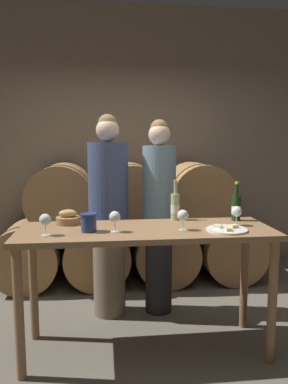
# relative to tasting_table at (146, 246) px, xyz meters

# --- Properties ---
(ground_plane) EXTENTS (10.00, 10.00, 0.00)m
(ground_plane) POSITION_rel_tasting_table_xyz_m (0.00, 0.00, -0.81)
(ground_plane) COLOR #665E51
(stone_wall_back) EXTENTS (10.00, 0.12, 3.20)m
(stone_wall_back) POSITION_rel_tasting_table_xyz_m (0.00, 2.11, 0.79)
(stone_wall_back) COLOR gray
(stone_wall_back) RESTS_ON ground_plane
(barrel_stack) EXTENTS (2.95, 0.92, 1.34)m
(barrel_stack) POSITION_rel_tasting_table_xyz_m (-0.00, 1.52, -0.19)
(barrel_stack) COLOR #9E7042
(barrel_stack) RESTS_ON ground_plane
(tasting_table) EXTENTS (1.84, 0.64, 0.94)m
(tasting_table) POSITION_rel_tasting_table_xyz_m (0.00, 0.00, 0.00)
(tasting_table) COLOR olive
(tasting_table) RESTS_ON ground_plane
(person_left) EXTENTS (0.35, 0.35, 1.80)m
(person_left) POSITION_rel_tasting_table_xyz_m (-0.26, 0.65, 0.11)
(person_left) COLOR #756651
(person_left) RESTS_ON ground_plane
(person_right) EXTENTS (0.30, 0.30, 1.76)m
(person_right) POSITION_rel_tasting_table_xyz_m (0.19, 0.65, 0.11)
(person_right) COLOR #232326
(person_right) RESTS_ON ground_plane
(wine_bottle_red) EXTENTS (0.07, 0.07, 0.31)m
(wine_bottle_red) POSITION_rel_tasting_table_xyz_m (0.75, 0.20, 0.24)
(wine_bottle_red) COLOR #193819
(wine_bottle_red) RESTS_ON tasting_table
(wine_bottle_white) EXTENTS (0.07, 0.07, 0.32)m
(wine_bottle_white) POSITION_rel_tasting_table_xyz_m (0.27, 0.28, 0.24)
(wine_bottle_white) COLOR #ADBC7F
(wine_bottle_white) RESTS_ON tasting_table
(blue_crock) EXTENTS (0.12, 0.12, 0.13)m
(blue_crock) POSITION_rel_tasting_table_xyz_m (-0.41, -0.05, 0.20)
(blue_crock) COLOR navy
(blue_crock) RESTS_ON tasting_table
(bread_basket) EXTENTS (0.18, 0.18, 0.11)m
(bread_basket) POSITION_rel_tasting_table_xyz_m (-0.57, 0.22, 0.17)
(bread_basket) COLOR olive
(bread_basket) RESTS_ON tasting_table
(cheese_plate) EXTENTS (0.29, 0.29, 0.04)m
(cheese_plate) POSITION_rel_tasting_table_xyz_m (0.56, -0.13, 0.14)
(cheese_plate) COLOR white
(cheese_plate) RESTS_ON tasting_table
(wine_glass_far_left) EXTENTS (0.08, 0.08, 0.15)m
(wine_glass_far_left) POSITION_rel_tasting_table_xyz_m (-0.69, -0.13, 0.24)
(wine_glass_far_left) COLOR white
(wine_glass_far_left) RESTS_ON tasting_table
(wine_glass_left) EXTENTS (0.08, 0.08, 0.15)m
(wine_glass_left) POSITION_rel_tasting_table_xyz_m (-0.23, -0.08, 0.24)
(wine_glass_left) COLOR white
(wine_glass_left) RESTS_ON tasting_table
(wine_glass_center) EXTENTS (0.08, 0.08, 0.15)m
(wine_glass_center) POSITION_rel_tasting_table_xyz_m (0.25, -0.08, 0.24)
(wine_glass_center) COLOR white
(wine_glass_center) RESTS_ON tasting_table
(wine_glass_right) EXTENTS (0.08, 0.08, 0.15)m
(wine_glass_right) POSITION_rel_tasting_table_xyz_m (0.69, 0.02, 0.24)
(wine_glass_right) COLOR white
(wine_glass_right) RESTS_ON tasting_table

